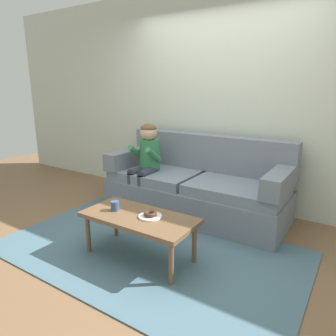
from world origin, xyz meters
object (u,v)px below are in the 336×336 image
at_px(couch, 197,187).
at_px(mug, 115,206).
at_px(coffee_table, 139,220).
at_px(donut, 150,214).
at_px(person_child, 146,158).

relative_size(couch, mug, 24.52).
bearing_deg(mug, coffee_table, 4.96).
xyz_separation_m(couch, mug, (-0.21, -1.26, 0.12)).
relative_size(coffee_table, mug, 11.78).
height_order(donut, mug, mug).
distance_m(couch, donut, 1.22).
relative_size(person_child, mug, 12.24).
height_order(couch, person_child, person_child).
bearing_deg(person_child, coffee_table, -56.38).
bearing_deg(couch, donut, -82.40).
bearing_deg(donut, person_child, 128.29).
bearing_deg(donut, couch, 97.60).
distance_m(coffee_table, mug, 0.28).
distance_m(couch, coffee_table, 1.24).
bearing_deg(coffee_table, donut, 15.16).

